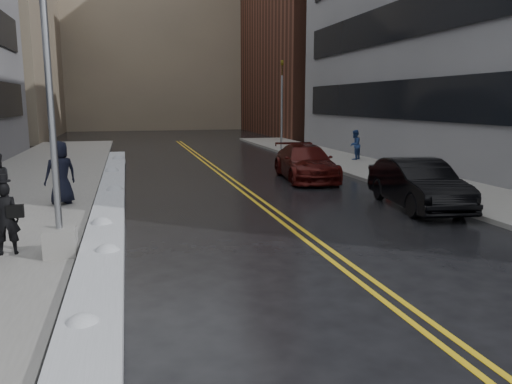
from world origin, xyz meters
TOP-DOWN VIEW (x-y plane):
  - ground at (0.00, 0.00)m, footprint 160.00×160.00m
  - sidewalk_west at (-5.75, 10.00)m, footprint 5.50×50.00m
  - sidewalk_east at (10.00, 10.00)m, footprint 4.00×50.00m
  - lane_line_left at (2.35, 10.00)m, footprint 0.12×50.00m
  - lane_line_right at (2.65, 10.00)m, footprint 0.12×50.00m
  - snow_ridge at (-2.45, 8.00)m, footprint 0.90×30.00m
  - building_far at (2.00, 60.00)m, footprint 36.00×16.00m
  - lamppost at (-3.30, 2.00)m, footprint 0.65×0.65m
  - fire_hydrant at (9.00, 10.00)m, footprint 0.26×0.26m
  - traffic_signal at (8.50, 24.00)m, footprint 0.16×0.20m
  - pedestrian_fedora at (-4.42, 2.37)m, footprint 0.61×0.44m
  - pedestrian_c at (-3.93, 7.81)m, footprint 1.18×1.05m
  - pedestrian_east at (10.67, 17.00)m, footprint 1.03×1.01m
  - car_black at (7.17, 5.02)m, footprint 2.27×4.97m
  - car_maroon at (5.75, 11.60)m, footprint 2.64×5.39m

SIDE VIEW (x-z plane):
  - ground at x=0.00m, z-range 0.00..0.00m
  - lane_line_left at x=2.35m, z-range 0.00..0.01m
  - lane_line_right at x=2.65m, z-range 0.00..0.01m
  - sidewalk_west at x=-5.75m, z-range 0.00..0.15m
  - sidewalk_east at x=10.00m, z-range 0.00..0.15m
  - snow_ridge at x=-2.45m, z-range 0.00..0.34m
  - fire_hydrant at x=9.00m, z-range 0.18..0.91m
  - car_maroon at x=5.75m, z-range 0.00..1.51m
  - car_black at x=7.17m, z-range 0.00..1.58m
  - pedestrian_fedora at x=-4.42m, z-range 0.15..1.73m
  - pedestrian_east at x=10.67m, z-range 0.15..1.82m
  - pedestrian_c at x=-3.93m, z-range 0.15..2.18m
  - lamppost at x=-3.30m, z-range -1.28..6.35m
  - traffic_signal at x=8.50m, z-range 0.40..6.40m
  - building_far at x=2.00m, z-range 0.00..22.00m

